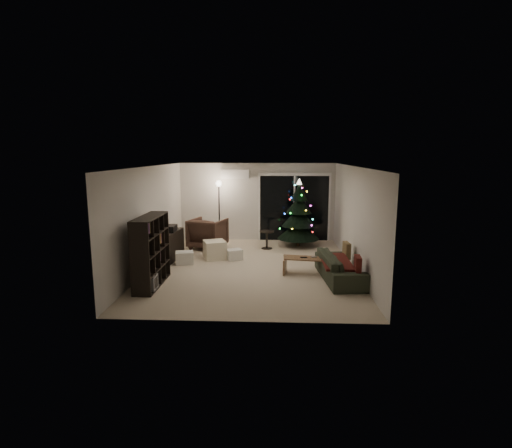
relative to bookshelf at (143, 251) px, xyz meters
The scene contains 18 objects.
room 3.99m from the bookshelf, 47.25° to the left, with size 6.50×7.51×2.60m.
bookshelf is the anchor object (origin of this frame).
media_cabinet 2.15m from the bookshelf, 90.00° to the left, with size 0.46×1.22×0.76m, color black.
stereo 2.12m from the bookshelf, 90.00° to the left, with size 0.39×0.46×0.16m, color black.
armchair 3.55m from the bookshelf, 76.47° to the left, with size 0.96×0.99×0.90m, color #503226.
ottoman 2.59m from the bookshelf, 61.46° to the left, with size 0.55×0.55×0.49m, color beige.
cardboard_box_a 1.86m from the bookshelf, 73.12° to the left, with size 0.45×0.34×0.32m, color beige.
cardboard_box_b 2.84m from the bookshelf, 51.00° to the left, with size 0.40×0.30×0.28m, color beige.
side_table 4.34m from the bookshelf, 52.95° to the left, with size 0.43×0.43×0.54m, color black.
floor_lamp 4.33m from the bookshelf, 75.58° to the left, with size 0.31×0.31×1.91m, color black.
sofa 4.36m from the bookshelf, ahead, with size 1.97×0.77×0.58m, color black.
sofa_throw 4.25m from the bookshelf, ahead, with size 0.62×1.42×0.05m, color #5E1A15.
cushion_a 4.72m from the bookshelf, 15.07° to the left, with size 0.11×0.38×0.38m, color brown.
cushion_b 4.56m from the bookshelf, ahead, with size 0.11×0.38×0.38m, color #5E1A15.
coffee_table 3.82m from the bookshelf, 14.69° to the left, with size 1.24×0.43×0.39m, color olive, non-canonical shape.
remote_a 3.65m from the bookshelf, 15.29° to the left, with size 0.15×0.05×0.02m, color black.
remote_b 3.91m from the bookshelf, 15.03° to the left, with size 0.14×0.04×0.02m, color slate.
christmas_tree 5.23m from the bookshelf, 47.23° to the left, with size 1.28×1.28×2.06m, color black.
Camera 1 is at (0.55, -9.60, 2.82)m, focal length 28.00 mm.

